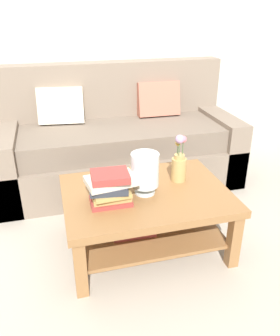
% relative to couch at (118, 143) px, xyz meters
% --- Properties ---
extents(ground_plane, '(10.00, 10.00, 0.00)m').
position_rel_couch_xyz_m(ground_plane, '(-0.06, -0.80, -0.36)').
color(ground_plane, '#ADA393').
extents(back_wall, '(6.40, 0.12, 2.70)m').
position_rel_couch_xyz_m(back_wall, '(-0.06, 0.85, 0.99)').
color(back_wall, beige).
rests_on(back_wall, ground).
extents(couch, '(2.15, 0.90, 1.06)m').
position_rel_couch_xyz_m(couch, '(0.00, 0.00, 0.00)').
color(couch, '#7A6B5B').
rests_on(couch, ground).
extents(coffee_table, '(1.07, 0.79, 0.43)m').
position_rel_couch_xyz_m(coffee_table, '(-0.04, -1.07, -0.05)').
color(coffee_table, olive).
rests_on(coffee_table, ground).
extents(book_stack_main, '(0.32, 0.24, 0.21)m').
position_rel_couch_xyz_m(book_stack_main, '(-0.28, -1.14, 0.17)').
color(book_stack_main, '#993833').
rests_on(book_stack_main, coffee_table).
extents(glass_hurricane_vase, '(0.18, 0.18, 0.27)m').
position_rel_couch_xyz_m(glass_hurricane_vase, '(-0.05, -1.08, 0.22)').
color(glass_hurricane_vase, silver).
rests_on(glass_hurricane_vase, coffee_table).
extents(flower_pitcher, '(0.10, 0.10, 0.34)m').
position_rel_couch_xyz_m(flower_pitcher, '(0.23, -0.97, 0.19)').
color(flower_pitcher, tan).
rests_on(flower_pitcher, coffee_table).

